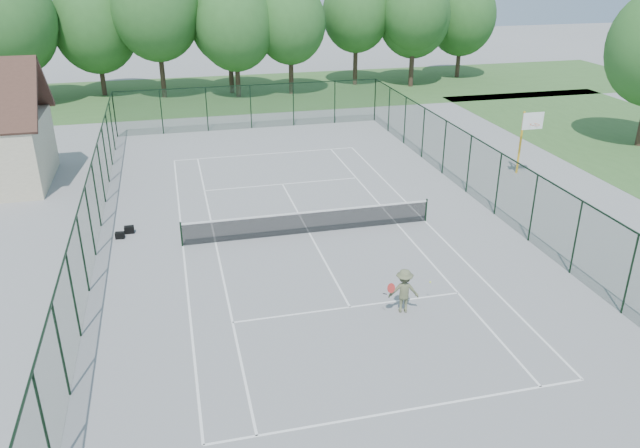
{
  "coord_description": "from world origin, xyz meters",
  "views": [
    {
      "loc": [
        -5.51,
        -24.4,
        11.56
      ],
      "look_at": [
        0.0,
        -2.0,
        1.3
      ],
      "focal_mm": 35.0,
      "sensor_mm": 36.0,
      "label": 1
    }
  ],
  "objects_px": {
    "tennis_net": "(309,221)",
    "basketball_goal": "(527,131)",
    "tennis_player": "(404,291)",
    "sports_bag_a": "(129,230)"
  },
  "relations": [
    {
      "from": "tennis_player",
      "to": "basketball_goal",
      "type": "bearing_deg",
      "value": 45.69
    },
    {
      "from": "basketball_goal",
      "to": "tennis_player",
      "type": "xyz_separation_m",
      "value": [
        -11.36,
        -11.63,
        -1.76
      ]
    },
    {
      "from": "tennis_net",
      "to": "tennis_player",
      "type": "xyz_separation_m",
      "value": [
        1.71,
        -7.08,
        0.23
      ]
    },
    {
      "from": "tennis_net",
      "to": "basketball_goal",
      "type": "height_order",
      "value": "basketball_goal"
    },
    {
      "from": "sports_bag_a",
      "to": "tennis_player",
      "type": "xyz_separation_m",
      "value": [
        9.43,
        -8.97,
        0.64
      ]
    },
    {
      "from": "tennis_net",
      "to": "sports_bag_a",
      "type": "distance_m",
      "value": 7.96
    },
    {
      "from": "tennis_net",
      "to": "sports_bag_a",
      "type": "relative_size",
      "value": 26.74
    },
    {
      "from": "basketball_goal",
      "to": "sports_bag_a",
      "type": "height_order",
      "value": "basketball_goal"
    },
    {
      "from": "tennis_net",
      "to": "basketball_goal",
      "type": "bearing_deg",
      "value": 19.22
    },
    {
      "from": "basketball_goal",
      "to": "tennis_player",
      "type": "height_order",
      "value": "basketball_goal"
    }
  ]
}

